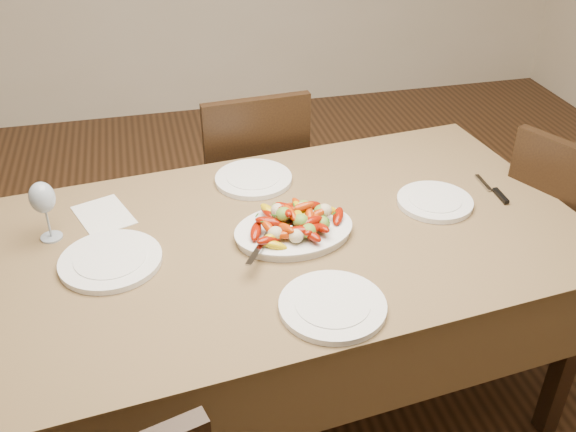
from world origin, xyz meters
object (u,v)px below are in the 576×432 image
(chair_right, at_px, (575,246))
(plate_far, at_px, (254,179))
(plate_left, at_px, (111,261))
(wine_glass, at_px, (45,210))
(plate_right, at_px, (435,202))
(chair_far, at_px, (247,185))
(dining_table, at_px, (288,324))
(plate_near, at_px, (333,306))
(serving_platter, at_px, (294,232))

(chair_right, relative_size, plate_far, 3.54)
(plate_left, distance_m, wine_glass, 0.26)
(plate_left, bearing_deg, plate_right, 4.45)
(chair_far, height_order, plate_left, chair_far)
(dining_table, xyz_separation_m, plate_left, (-0.53, -0.03, 0.39))
(chair_far, relative_size, plate_near, 3.34)
(serving_platter, height_order, wine_glass, wine_glass)
(dining_table, distance_m, wine_glass, 0.87)
(plate_left, bearing_deg, wine_glass, 135.18)
(plate_right, bearing_deg, plate_left, -175.55)
(chair_right, xyz_separation_m, serving_platter, (-1.11, -0.08, 0.30))
(wine_glass, bearing_deg, dining_table, -11.37)
(plate_near, distance_m, wine_glass, 0.90)
(plate_left, relative_size, plate_near, 1.04)
(chair_far, distance_m, chair_right, 1.34)
(chair_far, height_order, chair_right, same)
(plate_right, bearing_deg, chair_right, 1.05)
(chair_far, bearing_deg, dining_table, 84.69)
(chair_right, height_order, plate_far, chair_right)
(chair_far, distance_m, serving_platter, 0.87)
(plate_near, bearing_deg, plate_far, 95.96)
(dining_table, height_order, plate_right, plate_right)
(chair_right, bearing_deg, plate_left, 68.46)
(dining_table, relative_size, plate_left, 6.25)
(dining_table, xyz_separation_m, chair_far, (0.01, 0.80, 0.10))
(serving_platter, distance_m, plate_far, 0.36)
(plate_far, xyz_separation_m, plate_near, (0.07, -0.71, 0.00))
(chair_far, bearing_deg, plate_right, 119.05)
(plate_far, bearing_deg, plate_near, -84.04)
(chair_far, bearing_deg, plate_far, 78.90)
(dining_table, height_order, serving_platter, serving_platter)
(dining_table, height_order, plate_left, plate_left)
(dining_table, bearing_deg, wine_glass, 168.63)
(chair_far, bearing_deg, chair_right, 141.73)
(dining_table, height_order, chair_far, chair_far)
(dining_table, distance_m, plate_right, 0.64)
(plate_near, relative_size, wine_glass, 1.39)
(plate_left, height_order, plate_far, same)
(plate_right, bearing_deg, chair_far, 123.65)
(serving_platter, height_order, plate_left, serving_platter)
(plate_left, distance_m, plate_right, 1.05)
(plate_left, bearing_deg, chair_far, 56.92)
(chair_far, height_order, plate_right, chair_far)
(dining_table, bearing_deg, plate_left, -176.61)
(chair_right, distance_m, serving_platter, 1.15)
(wine_glass, bearing_deg, plate_left, -44.82)
(chair_far, height_order, plate_far, chair_far)
(chair_far, xyz_separation_m, plate_far, (-0.05, -0.46, 0.29))
(chair_right, relative_size, wine_glass, 4.64)
(serving_platter, relative_size, plate_near, 1.25)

